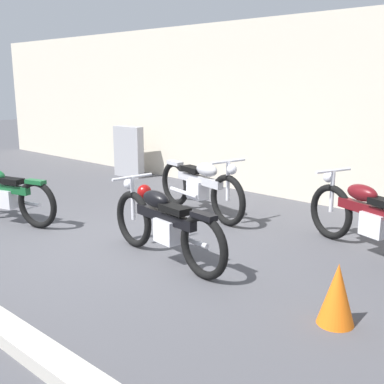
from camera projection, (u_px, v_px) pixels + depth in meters
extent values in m
plane|color=#47474C|center=(108.00, 246.00, 6.02)|extent=(40.00, 40.00, 0.00)
cube|color=beige|center=(276.00, 109.00, 8.43)|extent=(18.00, 0.30, 3.10)
cube|color=#9E9EA3|center=(129.00, 152.00, 10.30)|extent=(0.72, 0.28, 1.09)
sphere|color=maroon|center=(144.00, 192.00, 8.41)|extent=(0.25, 0.25, 0.25)
cone|color=orange|center=(337.00, 294.00, 4.03)|extent=(0.32, 0.32, 0.55)
torus|color=black|center=(134.00, 219.00, 5.93)|extent=(0.72, 0.18, 0.71)
torus|color=black|center=(203.00, 246.00, 4.95)|extent=(0.72, 0.18, 0.71)
cube|color=silver|center=(168.00, 231.00, 5.40)|extent=(0.34, 0.23, 0.27)
cube|color=black|center=(165.00, 217.00, 5.40)|extent=(1.00, 0.23, 0.12)
ellipsoid|color=black|center=(156.00, 199.00, 5.49)|extent=(0.45, 0.25, 0.19)
cube|color=black|center=(175.00, 209.00, 5.24)|extent=(0.41, 0.23, 0.08)
cube|color=black|center=(204.00, 216.00, 4.88)|extent=(0.32, 0.16, 0.06)
cylinder|color=silver|center=(133.00, 198.00, 5.87)|extent=(0.05, 0.05, 0.54)
cylinder|color=silver|center=(132.00, 177.00, 5.81)|extent=(0.11, 0.56, 0.04)
sphere|color=silver|center=(129.00, 184.00, 5.89)|extent=(0.14, 0.14, 0.14)
cylinder|color=silver|center=(187.00, 239.00, 5.34)|extent=(0.68, 0.15, 0.06)
torus|color=black|center=(228.00, 200.00, 6.79)|extent=(0.75, 0.26, 0.75)
torus|color=black|center=(175.00, 184.00, 7.90)|extent=(0.75, 0.26, 0.75)
cube|color=silver|center=(198.00, 189.00, 7.38)|extent=(0.37, 0.27, 0.29)
cube|color=#ADADB2|center=(199.00, 180.00, 7.30)|extent=(1.05, 0.34, 0.12)
ellipsoid|color=#ADADB2|center=(207.00, 170.00, 7.11)|extent=(0.48, 0.30, 0.20)
cube|color=black|center=(193.00, 169.00, 7.42)|extent=(0.44, 0.27, 0.08)
cube|color=#ADADB2|center=(175.00, 163.00, 7.82)|extent=(0.35, 0.19, 0.06)
cylinder|color=silver|center=(228.00, 181.00, 6.73)|extent=(0.06, 0.06, 0.56)
cylinder|color=silver|center=(228.00, 161.00, 6.66)|extent=(0.17, 0.59, 0.04)
sphere|color=silver|center=(232.00, 169.00, 6.62)|extent=(0.14, 0.14, 0.14)
cylinder|color=silver|center=(184.00, 192.00, 7.49)|extent=(0.71, 0.22, 0.06)
torus|color=black|center=(37.00, 204.00, 6.68)|extent=(0.69, 0.27, 0.69)
cube|color=silver|center=(6.00, 198.00, 6.93)|extent=(0.34, 0.26, 0.27)
cube|color=#145128|center=(3.00, 188.00, 6.92)|extent=(0.96, 0.35, 0.11)
cube|color=black|center=(11.00, 181.00, 6.81)|extent=(0.41, 0.27, 0.08)
cube|color=#145128|center=(35.00, 182.00, 6.60)|extent=(0.32, 0.19, 0.06)
cylinder|color=silver|center=(22.00, 203.00, 6.96)|extent=(0.65, 0.23, 0.06)
torus|color=black|center=(331.00, 212.00, 6.23)|extent=(0.71, 0.33, 0.73)
cube|color=silver|center=(375.00, 225.00, 5.61)|extent=(0.37, 0.30, 0.28)
cube|color=#590F14|center=(373.00, 211.00, 5.61)|extent=(0.99, 0.44, 0.12)
ellipsoid|color=#590F14|center=(362.00, 193.00, 5.73)|extent=(0.48, 0.34, 0.20)
cylinder|color=silver|center=(332.00, 191.00, 6.17)|extent=(0.06, 0.06, 0.55)
cylinder|color=silver|center=(334.00, 171.00, 6.11)|extent=(0.23, 0.56, 0.04)
sphere|color=silver|center=(329.00, 177.00, 6.20)|extent=(0.14, 0.14, 0.14)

